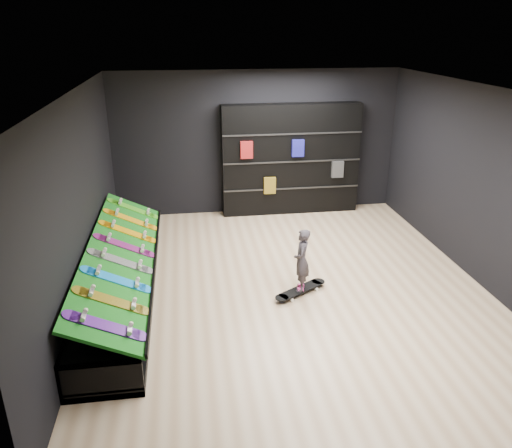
{
  "coord_description": "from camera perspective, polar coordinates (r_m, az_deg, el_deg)",
  "views": [
    {
      "loc": [
        -1.53,
        -6.78,
        3.83
      ],
      "look_at": [
        -0.5,
        0.2,
        1.0
      ],
      "focal_mm": 35.0,
      "sensor_mm": 36.0,
      "label": 1
    }
  ],
  "objects": [
    {
      "name": "display_board_3",
      "position": [
        7.27,
        -15.16,
        -4.13
      ],
      "size": [
        0.93,
        0.22,
        0.5
      ],
      "primitive_type": null,
      "rotation": [
        0.0,
        0.44,
        0.0
      ],
      "color": "black",
      "rests_on": "turf_ramp"
    },
    {
      "name": "turf_ramp",
      "position": [
        7.53,
        -15.03,
        -3.43
      ],
      "size": [
        0.92,
        4.5,
        0.46
      ],
      "primitive_type": "cube",
      "rotation": [
        0.0,
        0.44,
        0.0
      ],
      "color": "#0E5910",
      "rests_on": "display_rack"
    },
    {
      "name": "display_board_6",
      "position": [
        8.76,
        -14.1,
        0.5
      ],
      "size": [
        0.93,
        0.22,
        0.5
      ],
      "primitive_type": null,
      "rotation": [
        0.0,
        0.44,
        0.0
      ],
      "color": "orange",
      "rests_on": "turf_ramp"
    },
    {
      "name": "wall_front",
      "position": [
        4.31,
        14.18,
        -11.69
      ],
      "size": [
        6.0,
        0.02,
        3.0
      ],
      "primitive_type": "cube",
      "color": "black",
      "rests_on": "ground"
    },
    {
      "name": "display_board_0",
      "position": [
        5.86,
        -16.78,
        -11.06
      ],
      "size": [
        0.93,
        0.22,
        0.5
      ],
      "primitive_type": null,
      "rotation": [
        0.0,
        0.44,
        0.0
      ],
      "color": "purple",
      "rests_on": "turf_ramp"
    },
    {
      "name": "back_shelving",
      "position": [
        10.68,
        3.99,
        7.37
      ],
      "size": [
        2.92,
        0.34,
        2.33
      ],
      "primitive_type": "cube",
      "color": "black",
      "rests_on": "ground"
    },
    {
      "name": "display_board_1",
      "position": [
        6.32,
        -16.16,
        -8.41
      ],
      "size": [
        0.93,
        0.22,
        0.5
      ],
      "primitive_type": null,
      "rotation": [
        0.0,
        0.44,
        0.0
      ],
      "color": "yellow",
      "rests_on": "turf_ramp"
    },
    {
      "name": "display_board_2",
      "position": [
        6.79,
        -15.62,
        -6.12
      ],
      "size": [
        0.93,
        0.22,
        0.5
      ],
      "primitive_type": null,
      "rotation": [
        0.0,
        0.44,
        0.0
      ],
      "color": "blue",
      "rests_on": "turf_ramp"
    },
    {
      "name": "wall_back",
      "position": [
        10.65,
        0.08,
        9.22
      ],
      "size": [
        6.0,
        0.02,
        3.0
      ],
      "primitive_type": "cube",
      "color": "black",
      "rests_on": "ground"
    },
    {
      "name": "ceiling",
      "position": [
        7.0,
        4.44,
        14.98
      ],
      "size": [
        6.0,
        7.0,
        0.01
      ],
      "primitive_type": "cube",
      "color": "white",
      "rests_on": "ground"
    },
    {
      "name": "display_board_4",
      "position": [
        7.76,
        -14.76,
        -2.39
      ],
      "size": [
        0.93,
        0.22,
        0.5
      ],
      "primitive_type": null,
      "rotation": [
        0.0,
        0.44,
        0.0
      ],
      "color": "#2626BF",
      "rests_on": "turf_ramp"
    },
    {
      "name": "display_rack",
      "position": [
        7.74,
        -15.07,
        -6.54
      ],
      "size": [
        0.9,
        4.5,
        0.5
      ],
      "primitive_type": null,
      "color": "black",
      "rests_on": "ground"
    },
    {
      "name": "child",
      "position": [
        7.55,
        5.2,
        -5.44
      ],
      "size": [
        0.21,
        0.25,
        0.58
      ],
      "primitive_type": "imported",
      "rotation": [
        0.0,
        0.0,
        -1.85
      ],
      "color": "black",
      "rests_on": "floor_skateboard"
    },
    {
      "name": "display_board_7",
      "position": [
        9.27,
        -13.83,
        1.71
      ],
      "size": [
        0.93,
        0.22,
        0.5
      ],
      "primitive_type": null,
      "rotation": [
        0.0,
        0.44,
        0.0
      ],
      "color": "green",
      "rests_on": "turf_ramp"
    },
    {
      "name": "floor",
      "position": [
        7.94,
        3.81,
        -7.05
      ],
      "size": [
        6.0,
        7.0,
        0.01
      ],
      "primitive_type": "cube",
      "color": "tan",
      "rests_on": "ground"
    },
    {
      "name": "wall_left",
      "position": [
        7.32,
        -19.51,
        1.99
      ],
      "size": [
        0.02,
        7.0,
        3.0
      ],
      "primitive_type": "cube",
      "color": "black",
      "rests_on": "ground"
    },
    {
      "name": "display_board_5",
      "position": [
        8.26,
        -14.41,
        -0.86
      ],
      "size": [
        0.93,
        0.22,
        0.5
      ],
      "primitive_type": null,
      "rotation": [
        0.0,
        0.44,
        0.0
      ],
      "color": "yellow",
      "rests_on": "turf_ramp"
    },
    {
      "name": "wall_right",
      "position": [
        8.48,
        24.37,
        3.92
      ],
      "size": [
        0.02,
        7.0,
        3.0
      ],
      "primitive_type": "cube",
      "color": "black",
      "rests_on": "ground"
    },
    {
      "name": "floor_skateboard",
      "position": [
        7.71,
        5.11,
        -7.66
      ],
      "size": [
        0.95,
        0.7,
        0.09
      ],
      "primitive_type": null,
      "rotation": [
        0.0,
        0.0,
        0.55
      ],
      "color": "black",
      "rests_on": "ground"
    }
  ]
}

